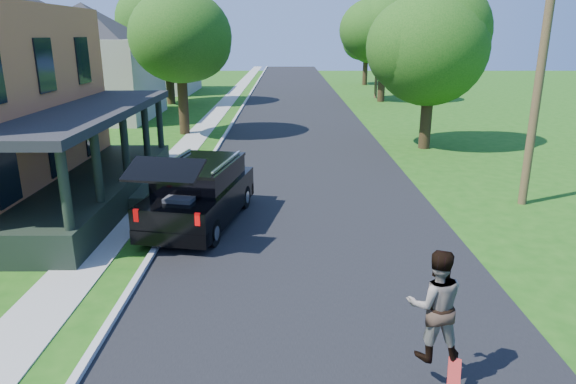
{
  "coord_description": "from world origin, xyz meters",
  "views": [
    {
      "loc": [
        -0.69,
        -9.89,
        5.3
      ],
      "look_at": [
        -0.66,
        3.0,
        1.32
      ],
      "focal_mm": 32.0,
      "sensor_mm": 36.0,
      "label": 1
    }
  ],
  "objects_px": {
    "utility_pole_near": "(540,71)",
    "black_suv": "(200,193)",
    "tree_right_near": "(432,34)",
    "skateboarder": "(435,305)"
  },
  "relations": [
    {
      "from": "black_suv",
      "to": "utility_pole_near",
      "type": "distance_m",
      "value": 10.88
    },
    {
      "from": "black_suv",
      "to": "utility_pole_near",
      "type": "height_order",
      "value": "utility_pole_near"
    },
    {
      "from": "utility_pole_near",
      "to": "tree_right_near",
      "type": "bearing_deg",
      "value": 79.18
    },
    {
      "from": "black_suv",
      "to": "utility_pole_near",
      "type": "bearing_deg",
      "value": 20.54
    },
    {
      "from": "skateboarder",
      "to": "utility_pole_near",
      "type": "bearing_deg",
      "value": -118.88
    },
    {
      "from": "utility_pole_near",
      "to": "black_suv",
      "type": "bearing_deg",
      "value": 172.19
    },
    {
      "from": "skateboarder",
      "to": "utility_pole_near",
      "type": "distance_m",
      "value": 10.9
    },
    {
      "from": "black_suv",
      "to": "utility_pole_near",
      "type": "relative_size",
      "value": 0.66
    },
    {
      "from": "skateboarder",
      "to": "utility_pole_near",
      "type": "height_order",
      "value": "utility_pole_near"
    },
    {
      "from": "black_suv",
      "to": "skateboarder",
      "type": "height_order",
      "value": "black_suv"
    }
  ]
}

